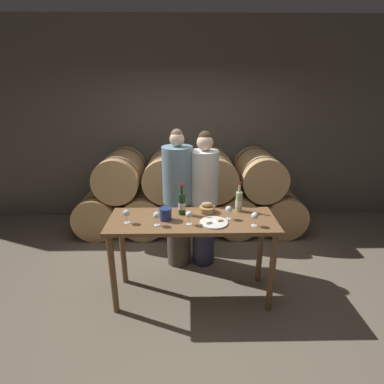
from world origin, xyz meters
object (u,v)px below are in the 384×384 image
object	(u,v)px
wine_glass_right	(229,210)
wine_glass_far_right	(255,216)
wine_glass_left	(157,216)
bread_basket	(207,208)
person_left	(178,200)
cheese_plate	(214,222)
person_right	(204,200)
wine_bottle_white	(239,201)
wine_glass_far_left	(126,213)
wine_glass_center	(189,215)
blue_crock	(166,213)
wine_bottle_red	(182,204)
tasting_table	(192,231)

from	to	relation	value
wine_glass_right	wine_glass_far_right	xyz separation A→B (m)	(0.23, -0.16, 0.00)
wine_glass_left	bread_basket	bearing A→B (deg)	30.69
person_left	cheese_plate	xyz separation A→B (m)	(0.37, -0.76, 0.06)
person_left	wine_glass_far_right	distance (m)	1.13
person_left	bread_basket	size ratio (longest dim) A/B	10.25
person_right	wine_bottle_white	xyz separation A→B (m)	(0.35, -0.47, 0.17)
person_left	wine_glass_right	size ratio (longest dim) A/B	12.40
wine_glass_far_left	wine_glass_center	bearing A→B (deg)	-4.31
person_left	wine_glass_far_left	size ratio (longest dim) A/B	12.40
blue_crock	bread_basket	world-z (taller)	blue_crock
person_left	blue_crock	world-z (taller)	person_left
wine_bottle_red	wine_bottle_white	size ratio (longest dim) A/B	1.03
cheese_plate	wine_glass_right	distance (m)	0.21
person_left	wine_glass_center	xyz separation A→B (m)	(0.13, -0.78, 0.15)
wine_glass_far_left	blue_crock	bearing A→B (deg)	9.99
wine_bottle_red	tasting_table	bearing A→B (deg)	-49.92
tasting_table	wine_glass_left	world-z (taller)	wine_glass_left
bread_basket	wine_glass_left	xyz separation A→B (m)	(-0.51, -0.30, 0.06)
wine_glass_far_left	wine_glass_center	size ratio (longest dim) A/B	1.00
wine_glass_right	person_left	bearing A→B (deg)	128.94
tasting_table	wine_bottle_red	bearing A→B (deg)	130.08
blue_crock	wine_glass_far_left	bearing A→B (deg)	-170.01
tasting_table	wine_glass_far_right	distance (m)	0.67
person_right	bread_basket	bearing A→B (deg)	-89.55
bread_basket	wine_glass_center	distance (m)	0.35
person_right	bread_basket	world-z (taller)	person_right
wine_bottle_white	wine_glass_far_right	size ratio (longest dim) A/B	2.31
wine_bottle_red	wine_glass_center	size ratio (longest dim) A/B	2.38
wine_bottle_red	wine_glass_left	size ratio (longest dim) A/B	2.38
wine_glass_far_left	wine_glass_left	world-z (taller)	same
person_right	wine_glass_right	world-z (taller)	person_right
person_left	wine_glass_center	bearing A→B (deg)	-80.50
blue_crock	wine_glass_far_right	bearing A→B (deg)	-10.01
person_right	wine_glass_far_right	world-z (taller)	person_right
person_left	wine_glass_center	size ratio (longest dim) A/B	12.40
wine_glass_left	wine_glass_far_left	bearing A→B (deg)	168.82
wine_glass_left	wine_glass_far_right	size ratio (longest dim) A/B	1.00
wine_bottle_white	wine_glass_far_right	bearing A→B (deg)	-75.20
tasting_table	wine_glass_center	size ratio (longest dim) A/B	12.12
wine_glass_far_left	wine_glass_far_right	size ratio (longest dim) A/B	1.00
person_right	wine_bottle_white	bearing A→B (deg)	-53.41
cheese_plate	wine_glass_far_left	size ratio (longest dim) A/B	1.98
wine_glass_left	wine_glass_far_right	distance (m)	0.95
wine_bottle_red	wine_glass_right	xyz separation A→B (m)	(0.48, -0.12, -0.02)
tasting_table	person_left	size ratio (longest dim) A/B	0.98
wine_bottle_white	wine_glass_far_left	size ratio (longest dim) A/B	2.31
tasting_table	wine_glass_center	xyz separation A→B (m)	(-0.03, -0.12, 0.24)
person_right	wine_bottle_white	world-z (taller)	person_right
bread_basket	wine_glass_far_left	world-z (taller)	wine_glass_far_left
cheese_plate	wine_glass_far_right	size ratio (longest dim) A/B	1.98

